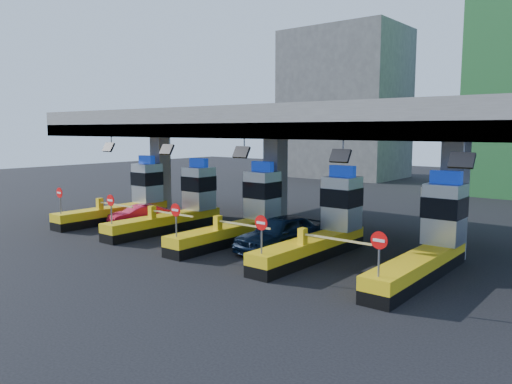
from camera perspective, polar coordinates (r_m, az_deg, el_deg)
The scene contains 10 objects.
ground at distance 26.77m, azimuth -1.66°, elevation -5.59°, with size 120.00×120.00×0.00m, color black.
toll_canopy at distance 28.35m, azimuth 2.11°, elevation 7.61°, with size 28.00×12.09×7.00m.
toll_lane_far_left at distance 33.96m, azimuth -14.27°, elevation -0.70°, with size 4.43×8.00×4.16m.
toll_lane_left at distance 30.14m, azimuth -8.56°, elevation -1.53°, with size 4.43×8.00×4.16m.
toll_lane_center at distance 26.70m, azimuth -1.28°, elevation -2.57°, with size 4.43×8.00×4.16m.
toll_lane_right at distance 23.83m, azimuth 7.95°, elevation -3.82°, with size 4.43×8.00×4.16m.
toll_lane_far_right at distance 21.75m, azimuth 19.36°, elevation -5.22°, with size 4.43×8.00×4.16m.
bg_building_concrete at distance 63.92m, azimuth 10.04°, elevation 9.82°, with size 14.00×10.00×18.00m, color #4C4C49.
van at distance 24.44m, azimuth 2.79°, elevation -4.72°, with size 2.07×5.15×1.76m, color black.
red_car at distance 31.96m, azimuth -13.25°, elevation -2.56°, with size 1.31×3.74×1.23m, color #A50C28.
Camera 1 is at (17.01, -19.81, 5.90)m, focal length 35.00 mm.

